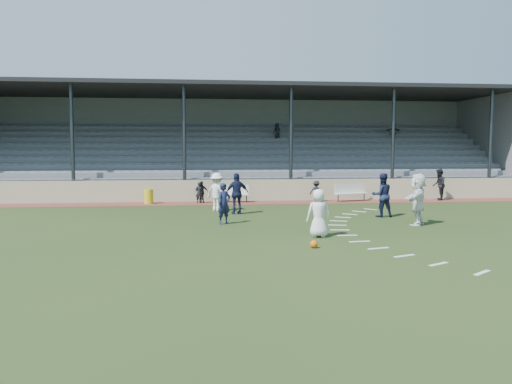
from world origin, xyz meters
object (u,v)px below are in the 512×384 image
Objects in this scene: player_white_lead at (319,213)px; official at (439,185)px; bench_left at (231,192)px; football at (314,244)px; bench_right at (351,191)px; player_navy_lead at (224,204)px; trash_bin at (149,196)px.

official is (9.58, 10.83, 0.10)m from player_white_lead.
bench_left is 1.25× the size of player_white_lead.
bench_left is 8.59× the size of football.
player_navy_lead is (-7.44, -7.66, 0.22)m from bench_right.
bench_left is 1.00× the size of bench_right.
official is (10.14, 12.62, 0.79)m from football.
player_navy_lead is at bearing -89.28° from bench_left.
player_white_lead is at bearing -82.24° from player_navy_lead.
player_white_lead is at bearing -72.28° from bench_left.
official is at bearing -16.41° from bench_right.
player_white_lead is (2.28, -11.01, 0.23)m from bench_left.
trash_bin is 0.44× the size of official.
bench_right is at bearing 68.51° from football.
official reaches higher than trash_bin.
bench_right reaches higher than football.
bench_left is 1.14× the size of official.
official is at bearing 51.22° from football.
official is at bearing 5.14° from bench_left.
bench_right is at bearing 10.66° from player_navy_lead.
player_navy_lead reaches higher than bench_right.
football is 0.15× the size of player_navy_lead.
player_white_lead is (6.68, -10.75, 0.40)m from trash_bin.
bench_right reaches higher than trash_bin.
football is at bearing -13.99° from official.
bench_left is 11.24m from player_white_lead.
bench_left is 11.87m from official.
bench_left is 7.82m from player_navy_lead.
bench_left is 2.61× the size of trash_bin.
bench_right is 1.26× the size of player_white_lead.
football is 0.15× the size of player_white_lead.
official is (5.15, -0.06, 0.32)m from bench_right.
football is 2.00m from player_white_lead.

